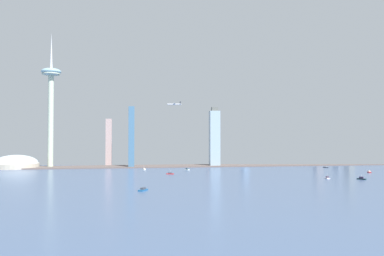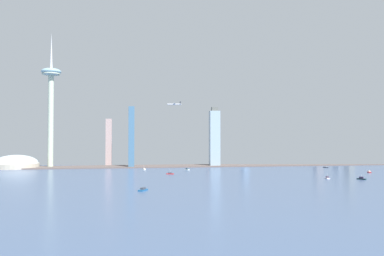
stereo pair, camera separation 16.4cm
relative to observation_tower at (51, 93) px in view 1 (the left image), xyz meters
name	(u,v)px [view 1 (the left image)]	position (x,y,z in m)	size (l,w,h in m)	color
ground_plane	(294,202)	(343.25, -560.16, -171.69)	(6000.00, 6000.00, 0.00)	#455C81
waterfront_pier	(199,166)	(343.25, -14.17, -170.49)	(989.00, 79.41, 2.40)	#615450
observation_tower	(51,93)	(0.00, 0.00, 0.00)	(45.04, 45.04, 309.29)	beige
stadium_dome	(16,164)	(-72.00, -9.90, -161.94)	(99.07, 99.07, 37.36)	#BAB19E
skyscraper_0	(318,150)	(669.14, 22.20, -136.55)	(20.44, 21.21, 70.29)	gray
skyscraper_1	(349,148)	(731.42, -20.33, -129.13)	(15.97, 24.64, 85.11)	gray
skyscraper_2	(132,142)	(187.44, 74.09, -115.21)	(18.30, 13.52, 119.12)	gray
skyscraper_3	(109,142)	(129.50, 37.87, -114.65)	(14.48, 25.52, 114.08)	#AC9290
skyscraper_4	(211,134)	(384.13, 38.64, -94.43)	(17.76, 22.46, 158.70)	#CEAD9D
skyscraper_5	(336,154)	(722.43, 26.26, -146.85)	(14.80, 12.36, 53.93)	#93A0B0
skyscraper_6	(245,149)	(485.10, 73.63, -134.58)	(15.69, 27.98, 80.54)	#7E9EC3
skyscraper_7	(215,138)	(379.60, -24.45, -103.88)	(24.27, 18.48, 141.29)	#92ABBC
skyscraper_8	(131,137)	(182.58, -31.07, -101.89)	(13.31, 23.20, 139.60)	#416A8E
boat_0	(143,190)	(190.38, -444.07, -170.20)	(13.79, 18.04, 4.14)	#1A5389
boat_1	(327,178)	(499.25, -340.40, -170.28)	(7.86, 14.62, 8.50)	white
boat_2	(361,178)	(546.46, -363.26, -170.01)	(10.97, 14.46, 7.75)	black
boat_3	(187,169)	(297.18, -123.69, -170.24)	(10.01, 12.21, 4.04)	silver
boat_4	(144,169)	(208.36, -99.05, -170.40)	(7.58, 11.41, 8.33)	white
boat_5	(326,167)	(618.88, -110.19, -170.69)	(10.13, 11.94, 2.75)	black
boat_6	(369,172)	(637.37, -247.07, -170.25)	(8.85, 13.81, 7.44)	#A6252B
boat_7	(170,174)	(251.03, -214.98, -170.53)	(14.44, 10.42, 9.40)	#BC2E30
airplane	(174,104)	(277.57, -64.05, -27.83)	(32.25, 34.21, 8.11)	silver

